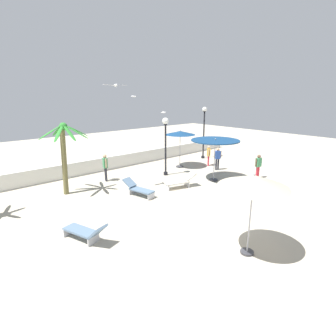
{
  "coord_description": "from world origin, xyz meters",
  "views": [
    {
      "loc": [
        -9.16,
        -7.02,
        5.28
      ],
      "look_at": [
        0.0,
        3.4,
        1.4
      ],
      "focal_mm": 28.14,
      "sensor_mm": 36.0,
      "label": 1
    }
  ],
  "objects": [
    {
      "name": "boundary_wall",
      "position": [
        0.0,
        9.72,
        0.48
      ],
      "size": [
        25.2,
        0.3,
        0.96
      ],
      "primitive_type": "cube",
      "color": "silver",
      "rests_on": "ground_plane"
    },
    {
      "name": "seagull_2",
      "position": [
        6.69,
        11.64,
        3.72
      ],
      "size": [
        0.7,
        1.25,
        0.2
      ],
      "color": "white"
    },
    {
      "name": "patio_umbrella_2",
      "position": [
        3.53,
        3.04,
        2.45
      ],
      "size": [
        2.96,
        2.96,
        2.71
      ],
      "color": "#333338",
      "rests_on": "ground_plane"
    },
    {
      "name": "patio_umbrella_0",
      "position": [
        4.16,
        6.79,
        2.54
      ],
      "size": [
        2.21,
        2.21,
        2.79
      ],
      "color": "#333338",
      "rests_on": "ground_plane"
    },
    {
      "name": "guest_2",
      "position": [
        6.03,
        1.44,
        0.95
      ],
      "size": [
        0.56,
        0.29,
        1.58
      ],
      "color": "#D8333F",
      "rests_on": "ground_plane"
    },
    {
      "name": "lounge_chair_1",
      "position": [
        -1.55,
        4.07,
        0.4
      ],
      "size": [
        0.97,
        1.95,
        0.83
      ],
      "color": "#B7B7BC",
      "rests_on": "ground_plane"
    },
    {
      "name": "palm_tree_0",
      "position": [
        -4.26,
        6.91,
        2.58
      ],
      "size": [
        2.58,
        2.58,
        3.89
      ],
      "color": "brown",
      "rests_on": "ground_plane"
    },
    {
      "name": "patio_umbrella_1",
      "position": [
        -1.86,
        -2.84,
        2.6
      ],
      "size": [
        2.29,
        2.29,
        2.87
      ],
      "color": "#333338",
      "rests_on": "ground_plane"
    },
    {
      "name": "ground_plane",
      "position": [
        0.0,
        0.0,
        0.0
      ],
      "size": [
        56.0,
        56.0,
        0.0
      ],
      "primitive_type": "plane",
      "color": "#B2A893"
    },
    {
      "name": "lounge_chair_2",
      "position": [
        1.05,
        3.47,
        0.4
      ],
      "size": [
        1.94,
        1.03,
        0.83
      ],
      "color": "#B7B7BC",
      "rests_on": "ground_plane"
    },
    {
      "name": "guest_1",
      "position": [
        6.1,
        5.65,
        0.92
      ],
      "size": [
        0.44,
        0.42,
        1.54
      ],
      "color": "#D8333F",
      "rests_on": "ground_plane"
    },
    {
      "name": "lamp_post_0",
      "position": [
        2.03,
        5.96,
        2.57
      ],
      "size": [
        0.42,
        0.42,
        3.85
      ],
      "color": "black",
      "rests_on": "ground_plane"
    },
    {
      "name": "seagull_0",
      "position": [
        3.02,
        10.92,
        5.15
      ],
      "size": [
        0.87,
        0.61,
        0.14
      ],
      "color": "white"
    },
    {
      "name": "lamp_post_1",
      "position": [
        7.66,
        7.57,
        2.67
      ],
      "size": [
        0.38,
        0.38,
        4.31
      ],
      "color": "black",
      "rests_on": "ground_plane"
    },
    {
      "name": "seagull_1",
      "position": [
        -1.87,
        5.37,
        5.74
      ],
      "size": [
        1.27,
        0.39,
        0.14
      ],
      "color": "white"
    },
    {
      "name": "lounge_chair_0",
      "position": [
        -5.69,
        1.58,
        0.39
      ],
      "size": [
        1.11,
        1.96,
        0.84
      ],
      "color": "#B7B7BC",
      "rests_on": "ground_plane"
    },
    {
      "name": "guest_3",
      "position": [
        -1.65,
        7.47,
        1.05
      ],
      "size": [
        0.32,
        0.54,
        1.73
      ],
      "color": "#26262D",
      "rests_on": "ground_plane"
    },
    {
      "name": "guest_0",
      "position": [
        5.66,
        4.45,
        0.99
      ],
      "size": [
        0.49,
        0.39,
        1.63
      ],
      "color": "#26262D",
      "rests_on": "ground_plane"
    }
  ]
}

